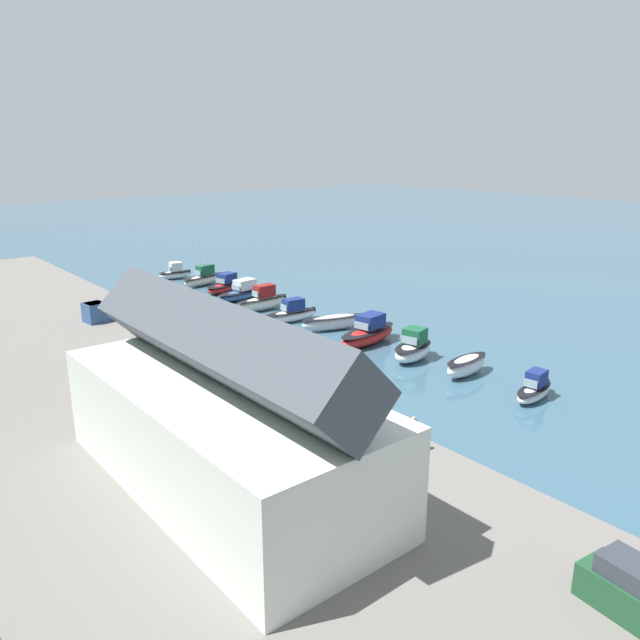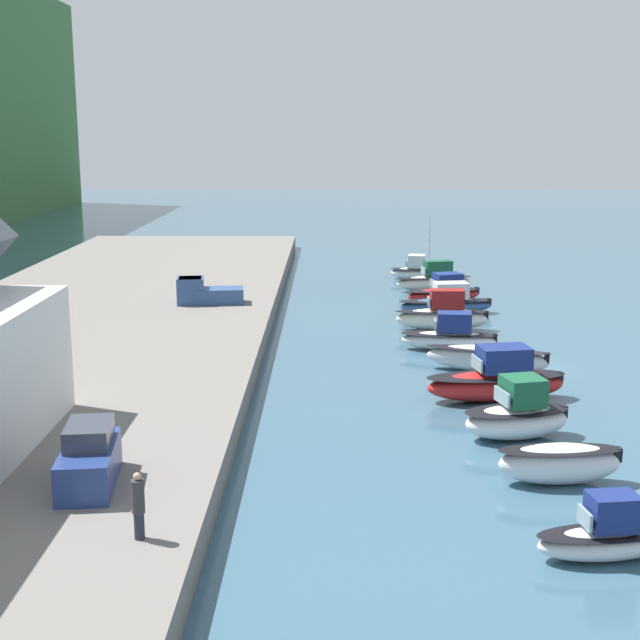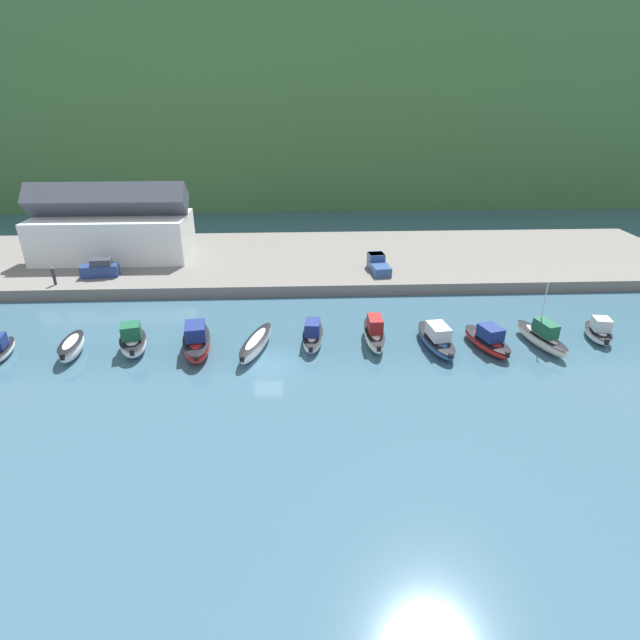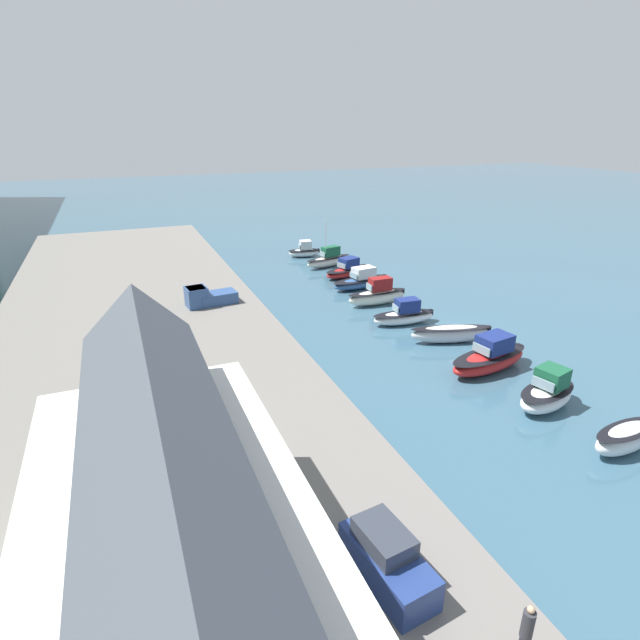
# 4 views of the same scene
# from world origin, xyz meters

# --- Properties ---
(ground_plane) EXTENTS (320.00, 320.00, 0.00)m
(ground_plane) POSITION_xyz_m (0.00, 0.00, 0.00)
(ground_plane) COLOR #385B70
(quay_promenade) EXTENTS (108.67, 23.40, 1.30)m
(quay_promenade) POSITION_xyz_m (0.00, 27.03, 0.65)
(quay_promenade) COLOR slate
(quay_promenade) RESTS_ON ground_plane
(moored_boat_0) EXTENTS (2.15, 4.70, 2.19)m
(moored_boat_0) POSITION_xyz_m (-23.73, 2.39, 0.78)
(moored_boat_0) COLOR silver
(moored_boat_0) RESTS_ON ground_plane
(moored_boat_1) EXTENTS (2.02, 5.04, 1.64)m
(moored_boat_1) POSITION_xyz_m (-17.50, 2.31, 0.86)
(moored_boat_1) COLOR white
(moored_boat_1) RESTS_ON ground_plane
(moored_boat_2) EXTENTS (3.44, 5.33, 2.82)m
(moored_boat_2) POSITION_xyz_m (-12.25, 2.87, 1.04)
(moored_boat_2) COLOR white
(moored_boat_2) RESTS_ON ground_plane
(moored_boat_3) EXTENTS (3.59, 7.63, 2.82)m
(moored_boat_3) POSITION_xyz_m (-6.51, 2.73, 1.04)
(moored_boat_3) COLOR red
(moored_boat_3) RESTS_ON ground_plane
(moored_boat_4) EXTENTS (3.42, 7.21, 1.56)m
(moored_boat_4) POSITION_xyz_m (-1.12, 2.28, 0.82)
(moored_boat_4) COLOR silver
(moored_boat_4) RESTS_ON ground_plane
(moored_boat_5) EXTENTS (2.42, 6.22, 2.42)m
(moored_boat_5) POSITION_xyz_m (4.06, 3.73, 0.87)
(moored_boat_5) COLOR white
(moored_boat_5) RESTS_ON ground_plane
(moored_boat_6) EXTENTS (1.74, 6.50, 2.84)m
(moored_boat_6) POSITION_xyz_m (9.78, 3.46, 1.05)
(moored_boat_6) COLOR white
(moored_boat_6) RESTS_ON ground_plane
(moored_boat_7) EXTENTS (3.09, 7.38, 2.39)m
(moored_boat_7) POSITION_xyz_m (15.40, 2.47, 0.86)
(moored_boat_7) COLOR #33568E
(moored_boat_7) RESTS_ON ground_plane
(moored_boat_8) EXTENTS (3.85, 6.59, 2.34)m
(moored_boat_8) POSITION_xyz_m (20.05, 2.05, 0.84)
(moored_boat_8) COLOR red
(moored_boat_8) RESTS_ON ground_plane
(moored_boat_9) EXTENTS (3.13, 6.99, 6.17)m
(moored_boat_9) POSITION_xyz_m (25.20, 2.26, 0.96)
(moored_boat_9) COLOR white
(moored_boat_9) RESTS_ON ground_plane
(moored_boat_10) EXTENTS (2.72, 4.69, 2.28)m
(moored_boat_10) POSITION_xyz_m (31.25, 3.40, 0.82)
(moored_boat_10) COLOR silver
(moored_boat_10) RESTS_ON ground_plane
(parked_car_1) EXTENTS (4.38, 2.29, 2.16)m
(parked_car_1) POSITION_xyz_m (-20.86, 19.75, 2.22)
(parked_car_1) COLOR navy
(parked_car_1) RESTS_ON quay_promenade
(pickup_truck_0) EXTENTS (2.46, 4.91, 1.90)m
(pickup_truck_0) POSITION_xyz_m (12.61, 20.31, 2.12)
(pickup_truck_0) COLOR #2D4C84
(pickup_truck_0) RESTS_ON quay_promenade
(person_on_quay) EXTENTS (0.40, 0.40, 2.14)m
(person_on_quay) POSITION_xyz_m (-25.14, 17.10, 2.40)
(person_on_quay) COLOR #232838
(person_on_quay) RESTS_ON quay_promenade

